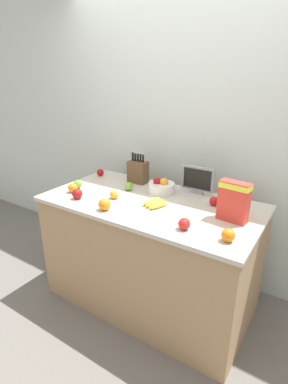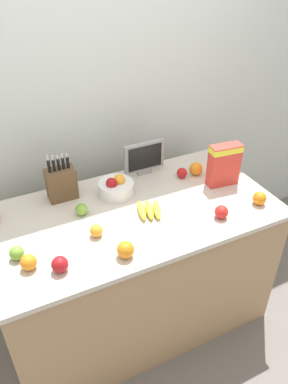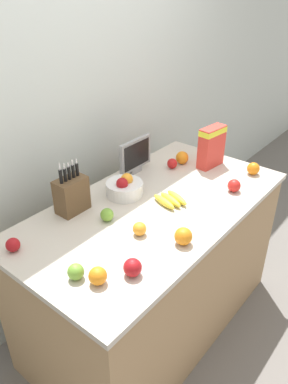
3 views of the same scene
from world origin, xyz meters
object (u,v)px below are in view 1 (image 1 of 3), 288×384
Objects in this scene: apple_rightmost at (184,224)px; apple_near_bananas at (129,186)px; knife_block at (138,171)px; banana_bunch at (155,203)px; apple_leftmost at (100,172)px; orange_by_cereal at (104,204)px; apple_middle at (214,201)px; orange_front_center at (227,203)px; cereal_box at (234,200)px; orange_front_left at (73,188)px; fruit_bowl at (161,187)px; apple_rear at (77,194)px; apple_by_knife_block at (77,184)px; orange_mid_right at (114,194)px; small_monitor at (198,179)px; orange_near_bowl at (228,235)px.

apple_near_bananas is at bearing 151.86° from apple_rightmost.
banana_bunch is at bearing -42.57° from knife_block.
orange_by_cereal is (0.53, -0.57, 0.01)m from apple_leftmost.
orange_front_center is at bearing -5.80° from apple_middle.
orange_front_left is (-1.23, -0.20, -0.11)m from cereal_box.
apple_rear is (-0.47, -0.47, -0.01)m from fruit_bowl.
apple_near_bananas is at bearing -157.79° from fruit_bowl.
cereal_box is at bearing 5.07° from apple_by_knife_block.
apple_near_bananas is at bearing 93.29° from orange_mid_right.
fruit_bowl is 0.70m from apple_leftmost.
orange_front_center is at bearing -3.84° from apple_leftmost.
small_monitor reaches higher than orange_front_left.
apple_leftmost is 0.78× the size of orange_front_center.
orange_front_left is (-1.03, 0.08, 0.00)m from apple_rightmost.
apple_rightmost is at bearing -119.97° from cereal_box.
banana_bunch is at bearing -69.83° from fruit_bowl.
fruit_bowl is 0.39m from orange_mid_right.
knife_block is 1.42× the size of fruit_bowl.
orange_mid_right is at bearing 110.11° from orange_by_cereal.
orange_by_cereal is at bearing -107.73° from fruit_bowl.
cereal_box is 0.89m from orange_mid_right.
orange_mid_right is (0.01, -0.21, -0.00)m from apple_near_bananas.
cereal_box is 0.90m from apple_near_bananas.
apple_rear reaches higher than orange_front_left.
apple_rear reaches higher than apple_near_bananas.
orange_near_bowl reaches higher than apple_near_bananas.
banana_bunch is at bearing 20.43° from apple_rear.
orange_by_cereal is (-0.71, -0.49, 0.00)m from orange_front_center.
orange_front_left is (0.04, -0.09, 0.00)m from apple_by_knife_block.
apple_rear is (-1.11, -0.28, -0.11)m from cereal_box.
knife_block is at bearing 137.43° from banana_bunch.
cereal_box is at bearing -16.19° from fruit_bowl.
apple_near_bananas is (0.45, -0.16, 0.00)m from apple_leftmost.
banana_bunch is 2.99× the size of apple_near_bananas.
apple_by_knife_block is at bearing 173.17° from orange_near_bowl.
apple_rightmost is 0.45m from apple_middle.
apple_leftmost is 0.99× the size of apple_middle.
orange_front_center is 1.08× the size of orange_near_bowl.
orange_near_bowl is at bearing -20.35° from apple_leftmost.
cereal_box is at bearing 8.07° from orange_mid_right.
orange_near_bowl is at bearing -70.54° from orange_front_center.
apple_leftmost is (-1.33, 0.24, -0.11)m from cereal_box.
fruit_bowl is at bearing 72.27° from orange_by_cereal.
orange_front_center is at bearing -2.43° from fruit_bowl.
orange_by_cereal is (0.31, -0.05, 0.00)m from apple_rear.
apple_rear reaches higher than apple_by_knife_block.
cereal_box reaches higher than orange_front_left.
small_monitor is 3.38× the size of apple_rear.
orange_by_cereal is at bearing -135.01° from banana_bunch.
fruit_bowl is 3.21× the size of apple_leftmost.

